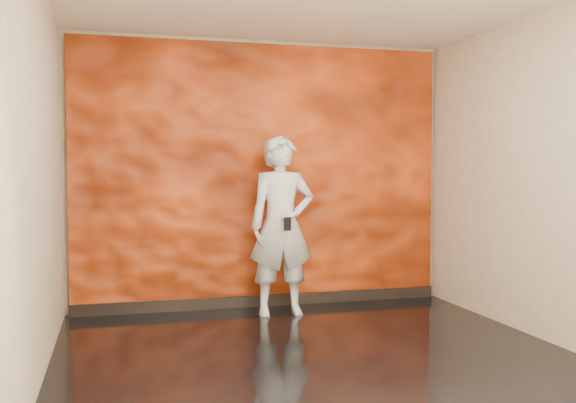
{
  "coord_description": "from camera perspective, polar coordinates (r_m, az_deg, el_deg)",
  "views": [
    {
      "loc": [
        -1.5,
        -4.63,
        1.46
      ],
      "look_at": [
        0.01,
        0.95,
        1.16
      ],
      "focal_mm": 40.0,
      "sensor_mm": 36.0,
      "label": 1
    }
  ],
  "objects": [
    {
      "name": "phone",
      "position": [
        6.12,
        -0.04,
        -2.0
      ],
      "size": [
        0.07,
        0.03,
        0.13
      ],
      "primitive_type": "cube",
      "rotation": [
        0.0,
        0.0,
        0.2
      ],
      "color": "black",
      "rests_on": "man"
    },
    {
      "name": "room",
      "position": [
        4.87,
        2.85,
        2.26
      ],
      "size": [
        4.02,
        4.02,
        2.81
      ],
      "color": "black",
      "rests_on": "ground"
    },
    {
      "name": "man",
      "position": [
        6.36,
        -0.56,
        -2.17
      ],
      "size": [
        0.66,
        0.44,
        1.78
      ],
      "primitive_type": "imported",
      "rotation": [
        0.0,
        0.0,
        -0.03
      ],
      "color": "#A9B1BB",
      "rests_on": "ground"
    },
    {
      "name": "feature_wall",
      "position": [
        6.76,
        -2.29,
        2.3
      ],
      "size": [
        3.9,
        0.06,
        2.75
      ],
      "primitive_type": "cube",
      "color": "#F75316",
      "rests_on": "ground"
    },
    {
      "name": "baseboard",
      "position": [
        6.87,
        -2.19,
        -8.78
      ],
      "size": [
        3.9,
        0.04,
        0.12
      ],
      "primitive_type": "cube",
      "color": "black",
      "rests_on": "ground"
    }
  ]
}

